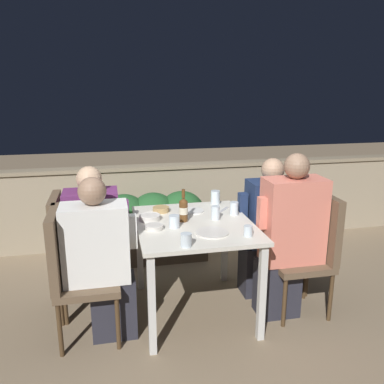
{
  "coord_description": "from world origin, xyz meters",
  "views": [
    {
      "loc": [
        -0.62,
        -2.86,
        1.8
      ],
      "look_at": [
        0.0,
        0.08,
        0.98
      ],
      "focal_mm": 38.0,
      "sensor_mm": 36.0,
      "label": 1
    }
  ],
  "objects": [
    {
      "name": "person_purple_stripe",
      "position": [
        -0.73,
        0.2,
        0.59
      ],
      "size": [
        0.49,
        0.26,
        1.19
      ],
      "color": "#282833",
      "rests_on": "ground_plane"
    },
    {
      "name": "glass_cup_2",
      "position": [
        0.31,
        -0.35,
        0.8
      ],
      "size": [
        0.06,
        0.06,
        0.08
      ],
      "color": "silver",
      "rests_on": "dining_table"
    },
    {
      "name": "glass_cup_5",
      "position": [
        0.35,
        0.12,
        0.81
      ],
      "size": [
        0.07,
        0.07,
        0.11
      ],
      "color": "silver",
      "rests_on": "dining_table"
    },
    {
      "name": "parapet_wall",
      "position": [
        0.0,
        1.52,
        0.46
      ],
      "size": [
        9.0,
        0.18,
        0.91
      ],
      "color": "gray",
      "rests_on": "ground_plane"
    },
    {
      "name": "person_white_polo",
      "position": [
        -0.7,
        -0.17,
        0.59
      ],
      "size": [
        0.51,
        0.26,
        1.19
      ],
      "color": "#282833",
      "rests_on": "ground_plane"
    },
    {
      "name": "planter_hedge",
      "position": [
        -0.19,
        1.06,
        0.4
      ],
      "size": [
        1.07,
        0.47,
        0.71
      ],
      "color": "brown",
      "rests_on": "ground_plane"
    },
    {
      "name": "person_coral_top",
      "position": [
        0.71,
        -0.16,
        0.65
      ],
      "size": [
        0.51,
        0.26,
        1.29
      ],
      "color": "#282833",
      "rests_on": "ground_plane"
    },
    {
      "name": "glass_cup_0",
      "position": [
        -0.17,
        -0.08,
        0.8
      ],
      "size": [
        0.08,
        0.08,
        0.09
      ],
      "color": "silver",
      "rests_on": "dining_table"
    },
    {
      "name": "glass_cup_3",
      "position": [
        0.18,
        0.04,
        0.81
      ],
      "size": [
        0.07,
        0.07,
        0.11
      ],
      "color": "silver",
      "rests_on": "dining_table"
    },
    {
      "name": "plate_1",
      "position": [
        0.05,
        0.27,
        0.76
      ],
      "size": [
        0.18,
        0.18,
        0.01
      ],
      "color": "white",
      "rests_on": "dining_table"
    },
    {
      "name": "chair_right_far",
      "position": [
        0.88,
        0.19,
        0.56
      ],
      "size": [
        0.45,
        0.44,
        0.97
      ],
      "color": "brown",
      "rests_on": "ground_plane"
    },
    {
      "name": "chair_left_far",
      "position": [
        -0.94,
        0.2,
        0.56
      ],
      "size": [
        0.45,
        0.44,
        0.97
      ],
      "color": "brown",
      "rests_on": "ground_plane"
    },
    {
      "name": "person_navy_jumper",
      "position": [
        0.67,
        0.19,
        0.6
      ],
      "size": [
        0.48,
        0.26,
        1.19
      ],
      "color": "#282833",
      "rests_on": "ground_plane"
    },
    {
      "name": "chair_right_near",
      "position": [
        0.91,
        -0.16,
        0.56
      ],
      "size": [
        0.45,
        0.44,
        0.97
      ],
      "color": "brown",
      "rests_on": "ground_plane"
    },
    {
      "name": "glass_cup_4",
      "position": [
        0.29,
        0.44,
        0.82
      ],
      "size": [
        0.08,
        0.08,
        0.12
      ],
      "color": "silver",
      "rests_on": "dining_table"
    },
    {
      "name": "glass_cup_1",
      "position": [
        -0.15,
        -0.45,
        0.8
      ],
      "size": [
        0.07,
        0.07,
        0.09
      ],
      "color": "silver",
      "rests_on": "dining_table"
    },
    {
      "name": "fork_0",
      "position": [
        0.3,
        0.24,
        0.76
      ],
      "size": [
        0.13,
        0.14,
        0.01
      ],
      "color": "silver",
      "rests_on": "dining_table"
    },
    {
      "name": "potted_plant",
      "position": [
        1.2,
        0.85,
        0.43
      ],
      "size": [
        0.29,
        0.29,
        0.7
      ],
      "color": "brown",
      "rests_on": "ground_plane"
    },
    {
      "name": "beer_bottle",
      "position": [
        -0.07,
        0.05,
        0.86
      ],
      "size": [
        0.07,
        0.07,
        0.25
      ],
      "color": "brown",
      "rests_on": "dining_table"
    },
    {
      "name": "dining_table",
      "position": [
        0.0,
        0.0,
        0.66
      ],
      "size": [
        0.87,
        1.02,
        0.76
      ],
      "color": "silver",
      "rests_on": "ground_plane"
    },
    {
      "name": "bowl_2",
      "position": [
        -0.32,
        0.13,
        0.78
      ],
      "size": [
        0.16,
        0.16,
        0.04
      ],
      "color": "silver",
      "rests_on": "dining_table"
    },
    {
      "name": "bowl_0",
      "position": [
        -0.21,
        0.32,
        0.78
      ],
      "size": [
        0.14,
        0.14,
        0.04
      ],
      "color": "tan",
      "rests_on": "dining_table"
    },
    {
      "name": "plate_0",
      "position": [
        0.08,
        -0.25,
        0.76
      ],
      "size": [
        0.24,
        0.24,
        0.01
      ],
      "color": "silver",
      "rests_on": "dining_table"
    },
    {
      "name": "bowl_1",
      "position": [
        -0.31,
        -0.08,
        0.78
      ],
      "size": [
        0.14,
        0.14,
        0.03
      ],
      "color": "beige",
      "rests_on": "dining_table"
    },
    {
      "name": "chair_left_near",
      "position": [
        -0.91,
        -0.17,
        0.56
      ],
      "size": [
        0.45,
        0.44,
        0.97
      ],
      "color": "brown",
      "rests_on": "ground_plane"
    },
    {
      "name": "ground_plane",
      "position": [
        0.0,
        0.0,
        0.0
      ],
      "size": [
        16.0,
        16.0,
        0.0
      ],
      "primitive_type": "plane",
      "color": "#847056"
    }
  ]
}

